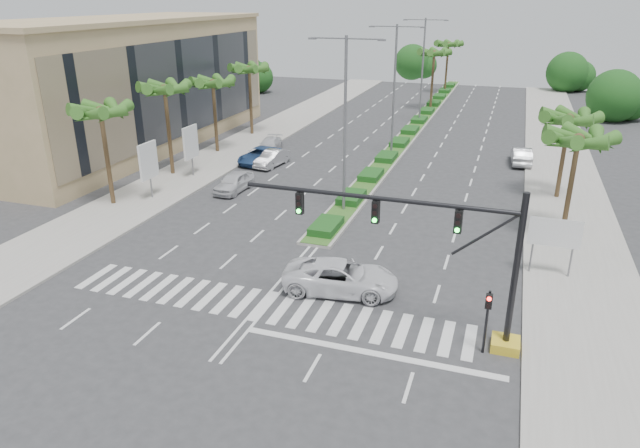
{
  "coord_description": "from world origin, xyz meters",
  "views": [
    {
      "loc": [
        10.61,
        -22.54,
        14.33
      ],
      "look_at": [
        1.55,
        4.19,
        3.0
      ],
      "focal_mm": 32.0,
      "sensor_mm": 36.0,
      "label": 1
    }
  ],
  "objects_px": {
    "car_parked_a": "(234,182)",
    "car_parked_d": "(269,145)",
    "car_crossing": "(341,277)",
    "car_parked_c": "(260,155)",
    "car_right": "(521,156)",
    "car_parked_b": "(272,158)"
  },
  "relations": [
    {
      "from": "car_parked_b",
      "to": "car_right",
      "type": "relative_size",
      "value": 0.91
    },
    {
      "from": "car_parked_b",
      "to": "car_parked_c",
      "type": "height_order",
      "value": "car_parked_b"
    },
    {
      "from": "car_parked_a",
      "to": "car_parked_c",
      "type": "relative_size",
      "value": 0.87
    },
    {
      "from": "car_parked_d",
      "to": "car_crossing",
      "type": "bearing_deg",
      "value": -66.47
    },
    {
      "from": "car_parked_c",
      "to": "car_right",
      "type": "height_order",
      "value": "car_right"
    },
    {
      "from": "car_crossing",
      "to": "car_parked_a",
      "type": "bearing_deg",
      "value": 36.03
    },
    {
      "from": "car_parked_d",
      "to": "car_right",
      "type": "height_order",
      "value": "car_right"
    },
    {
      "from": "car_parked_a",
      "to": "car_right",
      "type": "distance_m",
      "value": 26.3
    },
    {
      "from": "car_parked_b",
      "to": "car_right",
      "type": "bearing_deg",
      "value": 27.83
    },
    {
      "from": "car_parked_b",
      "to": "car_parked_d",
      "type": "distance_m",
      "value": 5.33
    },
    {
      "from": "car_parked_a",
      "to": "car_parked_b",
      "type": "height_order",
      "value": "car_parked_a"
    },
    {
      "from": "car_parked_a",
      "to": "car_crossing",
      "type": "distance_m",
      "value": 18.11
    },
    {
      "from": "car_parked_a",
      "to": "car_parked_d",
      "type": "xyz_separation_m",
      "value": [
        -2.33,
        12.36,
        -0.11
      ]
    },
    {
      "from": "car_parked_c",
      "to": "car_parked_d",
      "type": "distance_m",
      "value": 4.31
    },
    {
      "from": "car_parked_a",
      "to": "car_parked_c",
      "type": "bearing_deg",
      "value": 102.72
    },
    {
      "from": "car_parked_b",
      "to": "car_crossing",
      "type": "xyz_separation_m",
      "value": [
        12.67,
        -20.52,
        0.11
      ]
    },
    {
      "from": "car_crossing",
      "to": "car_parked_c",
      "type": "bearing_deg",
      "value": 25.53
    },
    {
      "from": "car_parked_c",
      "to": "car_parked_d",
      "type": "height_order",
      "value": "car_parked_c"
    },
    {
      "from": "car_right",
      "to": "car_crossing",
      "type": "bearing_deg",
      "value": 68.99
    },
    {
      "from": "car_parked_b",
      "to": "car_right",
      "type": "distance_m",
      "value": 22.69
    },
    {
      "from": "car_crossing",
      "to": "car_right",
      "type": "height_order",
      "value": "car_crossing"
    },
    {
      "from": "car_crossing",
      "to": "car_right",
      "type": "bearing_deg",
      "value": -25.12
    }
  ]
}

